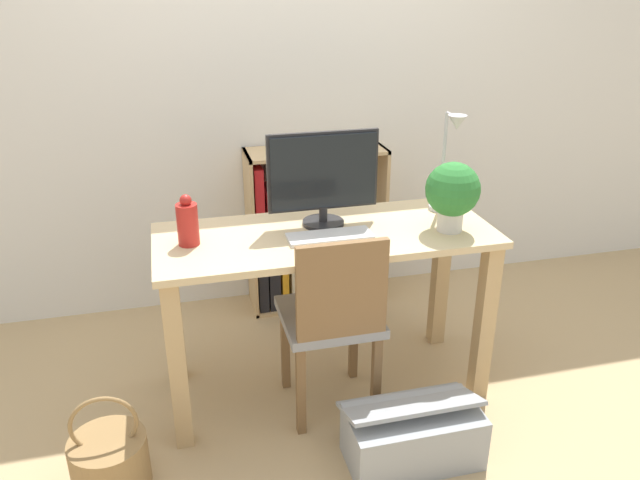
{
  "coord_description": "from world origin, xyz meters",
  "views": [
    {
      "loc": [
        -0.62,
        -2.33,
        1.79
      ],
      "look_at": [
        0.0,
        0.1,
        0.7
      ],
      "focal_mm": 35.0,
      "sensor_mm": 36.0,
      "label": 1
    }
  ],
  "objects_px": {
    "storage_box": "(413,434)",
    "chair": "(333,317)",
    "monitor": "(323,175)",
    "vase": "(188,223)",
    "basket": "(110,461)",
    "potted_plant": "(453,192)",
    "keyboard": "(329,236)",
    "desk_lamp": "(450,154)",
    "bookshelf": "(291,236)"
  },
  "relations": [
    {
      "from": "keyboard",
      "to": "chair",
      "type": "bearing_deg",
      "value": -96.61
    },
    {
      "from": "vase",
      "to": "desk_lamp",
      "type": "xyz_separation_m",
      "value": [
        1.14,
        0.06,
        0.19
      ]
    },
    {
      "from": "keyboard",
      "to": "potted_plant",
      "type": "height_order",
      "value": "potted_plant"
    },
    {
      "from": "basket",
      "to": "chair",
      "type": "bearing_deg",
      "value": 13.13
    },
    {
      "from": "potted_plant",
      "to": "bookshelf",
      "type": "relative_size",
      "value": 0.33
    },
    {
      "from": "vase",
      "to": "potted_plant",
      "type": "xyz_separation_m",
      "value": [
        1.07,
        -0.12,
        0.08
      ]
    },
    {
      "from": "desk_lamp",
      "to": "potted_plant",
      "type": "height_order",
      "value": "desk_lamp"
    },
    {
      "from": "keyboard",
      "to": "basket",
      "type": "height_order",
      "value": "keyboard"
    },
    {
      "from": "chair",
      "to": "basket",
      "type": "xyz_separation_m",
      "value": [
        -0.92,
        -0.21,
        -0.36
      ]
    },
    {
      "from": "monitor",
      "to": "storage_box",
      "type": "relative_size",
      "value": 0.9
    },
    {
      "from": "keyboard",
      "to": "potted_plant",
      "type": "distance_m",
      "value": 0.54
    },
    {
      "from": "potted_plant",
      "to": "storage_box",
      "type": "xyz_separation_m",
      "value": [
        -0.3,
        -0.44,
        -0.83
      ]
    },
    {
      "from": "monitor",
      "to": "storage_box",
      "type": "height_order",
      "value": "monitor"
    },
    {
      "from": "keyboard",
      "to": "vase",
      "type": "xyz_separation_m",
      "value": [
        -0.56,
        0.08,
        0.08
      ]
    },
    {
      "from": "keyboard",
      "to": "chair",
      "type": "xyz_separation_m",
      "value": [
        -0.01,
        -0.12,
        -0.31
      ]
    },
    {
      "from": "chair",
      "to": "keyboard",
      "type": "bearing_deg",
      "value": 80.63
    },
    {
      "from": "chair",
      "to": "basket",
      "type": "height_order",
      "value": "chair"
    },
    {
      "from": "monitor",
      "to": "basket",
      "type": "bearing_deg",
      "value": -152.57
    },
    {
      "from": "basket",
      "to": "potted_plant",
      "type": "bearing_deg",
      "value": 11.46
    },
    {
      "from": "storage_box",
      "to": "chair",
      "type": "bearing_deg",
      "value": 122.26
    },
    {
      "from": "keyboard",
      "to": "vase",
      "type": "distance_m",
      "value": 0.57
    },
    {
      "from": "desk_lamp",
      "to": "basket",
      "type": "relative_size",
      "value": 1.12
    },
    {
      "from": "vase",
      "to": "desk_lamp",
      "type": "distance_m",
      "value": 1.15
    },
    {
      "from": "desk_lamp",
      "to": "basket",
      "type": "distance_m",
      "value": 1.84
    },
    {
      "from": "potted_plant",
      "to": "bookshelf",
      "type": "height_order",
      "value": "potted_plant"
    },
    {
      "from": "chair",
      "to": "bookshelf",
      "type": "distance_m",
      "value": 1.0
    },
    {
      "from": "keyboard",
      "to": "bookshelf",
      "type": "relative_size",
      "value": 0.39
    },
    {
      "from": "vase",
      "to": "desk_lamp",
      "type": "height_order",
      "value": "desk_lamp"
    },
    {
      "from": "keyboard",
      "to": "bookshelf",
      "type": "height_order",
      "value": "bookshelf"
    },
    {
      "from": "monitor",
      "to": "vase",
      "type": "distance_m",
      "value": 0.59
    },
    {
      "from": "vase",
      "to": "chair",
      "type": "bearing_deg",
      "value": -20.27
    },
    {
      "from": "monitor",
      "to": "desk_lamp",
      "type": "height_order",
      "value": "desk_lamp"
    },
    {
      "from": "vase",
      "to": "chair",
      "type": "xyz_separation_m",
      "value": [
        0.55,
        -0.2,
        -0.39
      ]
    },
    {
      "from": "basket",
      "to": "monitor",
      "type": "bearing_deg",
      "value": 27.43
    },
    {
      "from": "monitor",
      "to": "keyboard",
      "type": "relative_size",
      "value": 1.36
    },
    {
      "from": "desk_lamp",
      "to": "basket",
      "type": "height_order",
      "value": "desk_lamp"
    },
    {
      "from": "keyboard",
      "to": "chair",
      "type": "height_order",
      "value": "chair"
    },
    {
      "from": "keyboard",
      "to": "storage_box",
      "type": "relative_size",
      "value": 0.66
    },
    {
      "from": "desk_lamp",
      "to": "chair",
      "type": "xyz_separation_m",
      "value": [
        -0.59,
        -0.26,
        -0.58
      ]
    },
    {
      "from": "desk_lamp",
      "to": "basket",
      "type": "xyz_separation_m",
      "value": [
        -1.51,
        -0.48,
        -0.94
      ]
    },
    {
      "from": "basket",
      "to": "desk_lamp",
      "type": "bearing_deg",
      "value": 17.57
    },
    {
      "from": "storage_box",
      "to": "monitor",
      "type": "bearing_deg",
      "value": 107.4
    },
    {
      "from": "potted_plant",
      "to": "chair",
      "type": "bearing_deg",
      "value": -171.48
    },
    {
      "from": "keyboard",
      "to": "desk_lamp",
      "type": "bearing_deg",
      "value": 13.87
    },
    {
      "from": "potted_plant",
      "to": "basket",
      "type": "relative_size",
      "value": 0.73
    },
    {
      "from": "chair",
      "to": "vase",
      "type": "bearing_deg",
      "value": 156.98
    },
    {
      "from": "desk_lamp",
      "to": "bookshelf",
      "type": "distance_m",
      "value": 1.12
    },
    {
      "from": "keyboard",
      "to": "desk_lamp",
      "type": "xyz_separation_m",
      "value": [
        0.58,
        0.14,
        0.27
      ]
    },
    {
      "from": "desk_lamp",
      "to": "chair",
      "type": "distance_m",
      "value": 0.87
    },
    {
      "from": "vase",
      "to": "basket",
      "type": "height_order",
      "value": "vase"
    }
  ]
}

